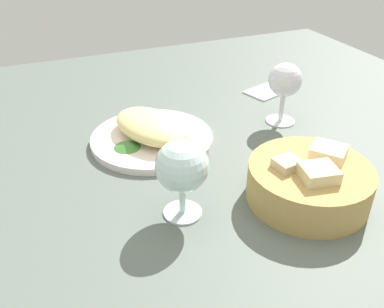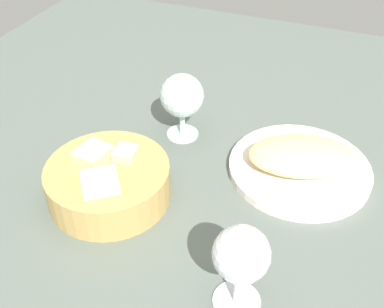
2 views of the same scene
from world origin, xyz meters
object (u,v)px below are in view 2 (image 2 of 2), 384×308
object	(u,v)px
bread_basket	(108,181)
wine_glass_near	(182,97)
wine_glass_far	(241,258)
plate	(299,169)

from	to	relation	value
bread_basket	wine_glass_near	xyz separation A→B (cm)	(-4.34, -19.78, 4.93)
wine_glass_near	wine_glass_far	world-z (taller)	wine_glass_far
wine_glass_far	plate	bearing A→B (deg)	-94.47
bread_basket	plate	bearing A→B (deg)	-147.29
plate	wine_glass_far	distance (cm)	29.50
plate	wine_glass_near	distance (cm)	23.94
plate	bread_basket	world-z (taller)	bread_basket
plate	wine_glass_far	xyz separation A→B (cm)	(2.21, 28.27, 8.15)
plate	wine_glass_far	world-z (taller)	wine_glass_far
plate	bread_basket	bearing A→B (deg)	32.71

